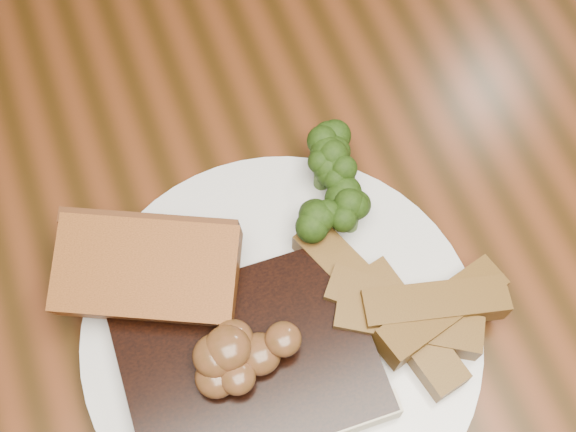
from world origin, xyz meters
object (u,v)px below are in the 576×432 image
Objects in this scene: plate at (282,336)px; potato_wedges at (383,287)px; steak at (249,363)px; garlic_bread at (152,282)px; dining_table at (303,277)px.

potato_wedges reaches higher than plate.
steak is at bearing -170.31° from potato_wedges.
steak is 0.10m from potato_wedges.
steak is at bearing -35.18° from garlic_bread.
steak reaches higher than plate.
potato_wedges is (0.10, 0.02, 0.00)m from steak.
garlic_bread is 0.94× the size of potato_wedges.
garlic_bread is (-0.11, -0.01, 0.12)m from dining_table.
steak is 1.27× the size of potato_wedges.
dining_table is 6.22× the size of plate.
dining_table is 0.16m from garlic_bread.
potato_wedges is (0.03, -0.07, 0.12)m from dining_table.
plate is 0.07m from potato_wedges.
plate is at bearing -122.49° from dining_table.
steak is at bearing -152.61° from plate.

